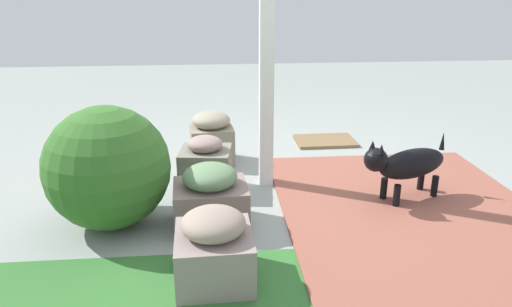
% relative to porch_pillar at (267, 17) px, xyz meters
% --- Properties ---
extents(ground_plane, '(12.00, 12.00, 0.00)m').
position_rel_porch_pillar_xyz_m(ground_plane, '(-0.16, 0.02, -1.29)').
color(ground_plane, gray).
extents(brick_path, '(1.80, 2.40, 0.02)m').
position_rel_porch_pillar_xyz_m(brick_path, '(-0.96, 0.68, -1.29)').
color(brick_path, '#915141').
rests_on(brick_path, ground).
extents(porch_pillar, '(0.10, 0.10, 2.59)m').
position_rel_porch_pillar_xyz_m(porch_pillar, '(0.00, 0.00, 0.00)').
color(porch_pillar, white).
rests_on(porch_pillar, ground).
extents(stone_planter_nearest, '(0.40, 0.39, 0.46)m').
position_rel_porch_pillar_xyz_m(stone_planter_nearest, '(0.43, -0.53, -1.07)').
color(stone_planter_nearest, gray).
rests_on(stone_planter_nearest, ground).
extents(stone_planter_near, '(0.42, 0.40, 0.44)m').
position_rel_porch_pillar_xyz_m(stone_planter_near, '(0.47, 0.08, -1.10)').
color(stone_planter_near, slate).
rests_on(stone_planter_near, ground).
extents(stone_planter_mid, '(0.50, 0.41, 0.43)m').
position_rel_porch_pillar_xyz_m(stone_planter_mid, '(0.44, 0.66, -1.09)').
color(stone_planter_mid, gray).
rests_on(stone_planter_mid, ground).
extents(stone_planter_far, '(0.42, 0.45, 0.42)m').
position_rel_porch_pillar_xyz_m(stone_planter_far, '(0.42, 1.28, -1.10)').
color(stone_planter_far, gray).
rests_on(stone_planter_far, ground).
extents(round_shrub, '(0.81, 0.81, 0.81)m').
position_rel_porch_pillar_xyz_m(round_shrub, '(1.09, 0.59, -0.89)').
color(round_shrub, '#346626').
rests_on(round_shrub, ground).
extents(terracotta_pot_spiky, '(0.32, 0.32, 0.52)m').
position_rel_porch_pillar_xyz_m(terracotta_pot_spiky, '(1.56, -0.35, -1.05)').
color(terracotta_pot_spiky, '#C9724A').
rests_on(terracotta_pot_spiky, ground).
extents(dog, '(0.72, 0.41, 0.50)m').
position_rel_porch_pillar_xyz_m(dog, '(-0.98, 0.41, -1.00)').
color(dog, black).
rests_on(dog, ground).
extents(doormat, '(0.60, 0.42, 0.03)m').
position_rel_porch_pillar_xyz_m(doormat, '(-0.72, -0.98, -1.28)').
color(doormat, brown).
rests_on(doormat, ground).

